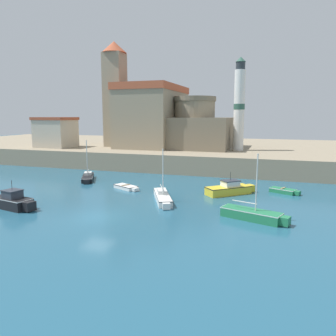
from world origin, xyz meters
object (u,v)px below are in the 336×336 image
fortress (194,129)px  church (148,113)px  lighthouse (239,106)px  motorboat_yellow_3 (230,189)px  motorboat_black_0 (13,201)px  dinghy_green_6 (284,191)px  sailboat_white_5 (163,197)px  sailboat_green_2 (253,214)px  dinghy_white_4 (126,187)px  sailboat_black_1 (88,177)px  harbor_shed_near_wharf (56,132)px

fortress → church: bearing=-179.4°
lighthouse → fortress: bearing=163.2°
motorboat_yellow_3 → fortress: 24.75m
motorboat_black_0 → dinghy_green_6: (23.75, 14.15, -0.36)m
motorboat_black_0 → fortress: (8.69, 33.99, 5.43)m
motorboat_yellow_3 → sailboat_white_5: (-5.98, -4.93, -0.16)m
dinghy_green_6 → church: 32.18m
sailboat_green_2 → dinghy_white_4: size_ratio=1.55×
sailboat_green_2 → lighthouse: bearing=99.0°
sailboat_black_1 → lighthouse: (17.46, 17.73, 9.64)m
motorboat_black_0 → lighthouse: (16.69, 31.57, 9.40)m
sailboat_white_5 → fortress: fortress is taller
dinghy_white_4 → fortress: (2.29, 23.40, 5.84)m
motorboat_yellow_3 → dinghy_white_4: 11.81m
church → fortress: church is taller
sailboat_black_1 → harbor_shed_near_wharf: bearing=138.2°
dinghy_white_4 → church: size_ratio=0.19×
dinghy_green_6 → sailboat_white_5: bearing=-147.8°
harbor_shed_near_wharf → sailboat_white_5: bearing=-36.0°
dinghy_green_6 → harbor_shed_near_wharf: harbor_shed_near_wharf is taller
sailboat_white_5 → dinghy_green_6: size_ratio=1.89×
motorboat_yellow_3 → harbor_shed_near_wharf: size_ratio=0.81×
motorboat_black_0 → dinghy_green_6: motorboat_black_0 is taller
sailboat_black_1 → sailboat_white_5: size_ratio=0.84×
sailboat_black_1 → sailboat_white_5: (12.93, -6.99, 0.02)m
sailboat_white_5 → motorboat_yellow_3: bearing=39.5°
lighthouse → harbor_shed_near_wharf: (-32.00, -4.73, -4.53)m
sailboat_black_1 → motorboat_yellow_3: sailboat_black_1 is taller
fortress → lighthouse: bearing=-16.8°
dinghy_green_6 → fortress: size_ratio=0.25×
sailboat_white_5 → church: church is taller
sailboat_black_1 → church: (0.63, 20.06, 8.54)m
sailboat_black_1 → dinghy_green_6: bearing=0.7°
church → harbor_shed_near_wharf: bearing=-155.0°
sailboat_black_1 → sailboat_green_2: size_ratio=0.94×
sailboat_black_1 → motorboat_yellow_3: bearing=-6.2°
motorboat_black_0 → harbor_shed_near_wharf: bearing=119.7°
sailboat_green_2 → lighthouse: (-4.48, 28.13, 9.60)m
dinghy_white_4 → dinghy_green_6: dinghy_green_6 is taller
sailboat_black_1 → motorboat_black_0: bearing=-86.8°
motorboat_yellow_3 → harbor_shed_near_wharf: harbor_shed_near_wharf is taller
motorboat_yellow_3 → harbor_shed_near_wharf: bearing=155.8°
sailboat_white_5 → dinghy_green_6: bearing=32.2°
sailboat_black_1 → church: church is taller
fortress → harbor_shed_near_wharf: bearing=-163.4°
motorboat_black_0 → church: 34.90m
sailboat_green_2 → sailboat_white_5: sailboat_green_2 is taller
sailboat_white_5 → motorboat_black_0: bearing=-150.6°
dinghy_white_4 → lighthouse: size_ratio=0.24×
dinghy_white_4 → harbor_shed_near_wharf: 27.63m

